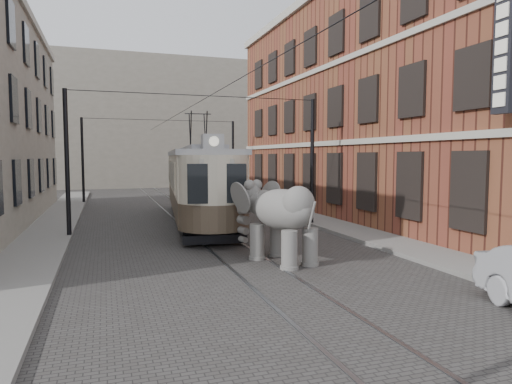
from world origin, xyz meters
name	(u,v)px	position (x,y,z in m)	size (l,w,h in m)	color
ground	(245,260)	(0.00, 0.00, 0.00)	(120.00, 120.00, 0.00)	#3C3A38
tram_rails	(245,260)	(0.00, 0.00, 0.01)	(1.54, 80.00, 0.02)	slate
sidewalk_right	(403,246)	(6.00, 0.00, 0.07)	(2.00, 60.00, 0.15)	slate
sidewalk_left	(18,275)	(-6.50, 0.00, 0.07)	(2.00, 60.00, 0.15)	slate
brick_building	(382,110)	(11.00, 9.00, 6.00)	(8.00, 26.00, 12.00)	brown
distant_block	(142,124)	(0.00, 40.00, 7.00)	(28.00, 10.00, 14.00)	gray
catenary	(205,164)	(-0.20, 5.00, 3.00)	(11.00, 30.20, 6.00)	black
tram	(198,167)	(0.37, 9.24, 2.76)	(2.87, 13.90, 5.52)	beige
elephant	(283,222)	(1.06, -0.61, 1.28)	(2.30, 4.18, 2.56)	slate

